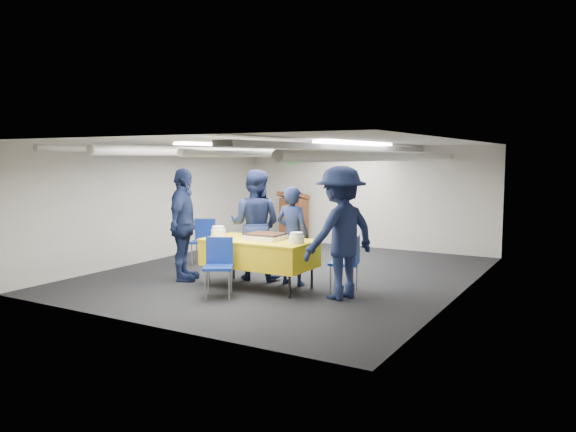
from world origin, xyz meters
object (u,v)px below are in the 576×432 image
object	(u,v)px
serving_table	(259,253)
sailor_c	(183,225)
chair_near	(219,261)
sailor_b	(255,225)
podium	(294,218)
sheet_cake	(265,236)
sailor_d	(341,233)
chair_left	(204,237)
sailor_a	(293,236)
chair_right	(349,258)

from	to	relation	value
serving_table	sailor_c	distance (m)	1.45
chair_near	sailor_b	distance (m)	1.34
podium	sailor_b	distance (m)	3.93
serving_table	sailor_b	bearing A→B (deg)	129.29
sheet_cake	podium	xyz separation A→B (m)	(-1.84, 4.13, -0.20)
serving_table	sailor_d	size ratio (longest dim) A/B	0.90
sheet_cake	sailor_d	world-z (taller)	sailor_d
chair_left	sailor_d	size ratio (longest dim) A/B	0.45
sailor_c	chair_near	bearing A→B (deg)	-141.48
sailor_b	chair_near	bearing A→B (deg)	86.24
chair_left	sailor_d	distance (m)	3.53
serving_table	sailor_c	size ratio (longest dim) A/B	0.93
chair_left	sailor_a	distance (m)	2.40
chair_left	chair_right	bearing A→B (deg)	-11.23
chair_right	serving_table	bearing A→B (deg)	-162.51
chair_left	sailor_d	xyz separation A→B (m)	(3.35, -1.04, 0.43)
podium	sailor_a	world-z (taller)	sailor_a
chair_near	sailor_a	xyz separation A→B (m)	(0.55, 1.22, 0.26)
sailor_b	sailor_c	distance (m)	1.19
sheet_cake	sailor_d	bearing A→B (deg)	-0.48
chair_right	sailor_b	world-z (taller)	sailor_b
sailor_d	serving_table	bearing A→B (deg)	-65.79
sheet_cake	chair_left	distance (m)	2.31
chair_left	sailor_c	world-z (taller)	sailor_c
sailor_a	sailor_b	distance (m)	0.76
serving_table	chair_left	world-z (taller)	chair_left
podium	sailor_b	bearing A→B (deg)	-69.89
serving_table	sailor_c	world-z (taller)	sailor_c
sheet_cake	sailor_c	xyz separation A→B (m)	(-1.47, -0.23, 0.11)
chair_right	sailor_b	xyz separation A→B (m)	(-1.76, 0.08, 0.39)
serving_table	sailor_a	bearing A→B (deg)	54.32
chair_right	chair_left	distance (m)	3.39
sheet_cake	chair_right	size ratio (longest dim) A/B	0.66
podium	chair_right	xyz separation A→B (m)	(3.11, -3.76, -0.08)
sheet_cake	chair_right	distance (m)	1.35
sheet_cake	chair_left	bearing A→B (deg)	153.41
sailor_c	sailor_b	bearing A→B (deg)	-79.91
sheet_cake	sailor_c	world-z (taller)	sailor_c
sailor_b	chair_left	bearing A→B (deg)	-32.95
chair_right	sailor_c	world-z (taller)	sailor_c
serving_table	sailor_d	bearing A→B (deg)	1.92
sailor_b	sailor_c	size ratio (longest dim) A/B	0.99
sailor_c	sheet_cake	bearing A→B (deg)	-106.07
chair_left	sailor_b	world-z (taller)	sailor_b
chair_near	chair_right	distance (m)	1.96
podium	chair_left	distance (m)	3.11
sailor_c	sailor_d	bearing A→B (deg)	-110.52
sailor_d	sailor_a	bearing A→B (deg)	-89.76
serving_table	chair_right	distance (m)	1.41
podium	sheet_cake	bearing A→B (deg)	-65.97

